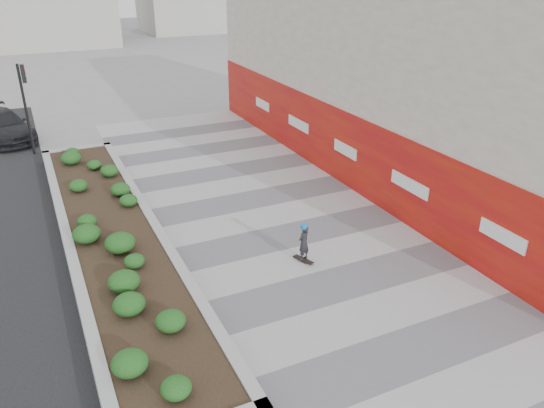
{
  "coord_description": "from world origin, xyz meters",
  "views": [
    {
      "loc": [
        -7.29,
        -8.89,
        8.42
      ],
      "look_at": [
        -0.54,
        5.37,
        1.1
      ],
      "focal_mm": 35.0,
      "sensor_mm": 36.0,
      "label": 1
    }
  ],
  "objects": [
    {
      "name": "ground",
      "position": [
        0.0,
        0.0,
        0.0
      ],
      "size": [
        160.0,
        160.0,
        0.0
      ],
      "primitive_type": "plane",
      "color": "gray",
      "rests_on": "ground"
    },
    {
      "name": "walkway",
      "position": [
        0.0,
        3.0,
        0.01
      ],
      "size": [
        8.0,
        36.0,
        0.01
      ],
      "primitive_type": "cube",
      "color": "#A8A8AD",
      "rests_on": "ground"
    },
    {
      "name": "building",
      "position": [
        6.98,
        8.98,
        3.98
      ],
      "size": [
        6.04,
        24.08,
        8.0
      ],
      "color": "#B9AD9E",
      "rests_on": "ground"
    },
    {
      "name": "planter",
      "position": [
        -5.5,
        7.0,
        0.42
      ],
      "size": [
        3.0,
        18.0,
        0.9
      ],
      "color": "#9E9EA0",
      "rests_on": "ground"
    },
    {
      "name": "traffic_signal_near",
      "position": [
        -7.23,
        17.5,
        2.76
      ],
      "size": [
        0.33,
        0.28,
        4.2
      ],
      "color": "black",
      "rests_on": "ground"
    },
    {
      "name": "manhole_cover",
      "position": [
        0.5,
        3.0,
        0.0
      ],
      "size": [
        0.44,
        0.44,
        0.01
      ],
      "primitive_type": "cylinder",
      "color": "#595654",
      "rests_on": "ground"
    },
    {
      "name": "skateboarder",
      "position": [
        -0.45,
        3.33,
        0.67
      ],
      "size": [
        0.5,
        0.74,
        1.31
      ],
      "rotation": [
        0.0,
        0.0,
        0.35
      ],
      "color": "beige",
      "rests_on": "ground"
    },
    {
      "name": "car_dark",
      "position": [
        -8.5,
        20.47,
        0.73
      ],
      "size": [
        3.35,
        5.39,
        1.46
      ],
      "primitive_type": "imported",
      "rotation": [
        0.0,
        0.0,
        0.28
      ],
      "color": "black",
      "rests_on": "ground"
    }
  ]
}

